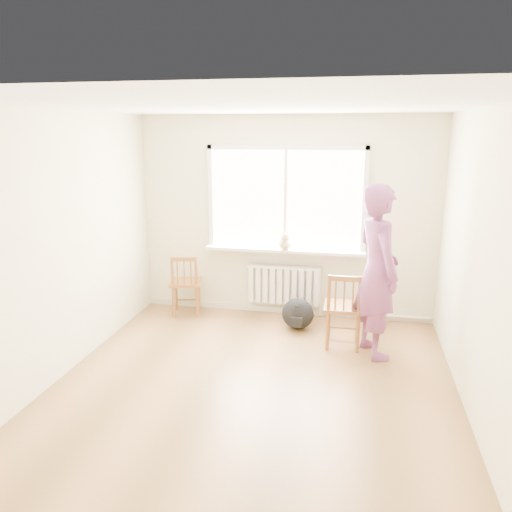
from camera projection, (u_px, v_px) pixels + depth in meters
The scene contains 13 objects.
floor at pixel (251, 392), 4.90m from camera, with size 4.50×4.50×0.00m, color #9D6A40.
ceiling at pixel (250, 106), 4.23m from camera, with size 4.50×4.50×0.00m, color white.
back_wall at pixel (286, 218), 6.70m from camera, with size 4.00×0.01×2.70m, color beige.
window at pixel (286, 195), 6.60m from camera, with size 2.12×0.05×1.42m.
windowsill at pixel (284, 250), 6.70m from camera, with size 2.15×0.22×0.04m, color white.
radiator at pixel (284, 284), 6.84m from camera, with size 1.00×0.12×0.55m.
heating_pipe at pixel (376, 315), 6.71m from camera, with size 0.04×0.04×1.40m, color silver.
baseboard at pixel (284, 310), 7.01m from camera, with size 4.00×0.03×0.08m, color beige.
chair_left at pixel (186, 285), 6.85m from camera, with size 0.50×0.49×0.86m.
chair_right at pixel (344, 310), 5.80m from camera, with size 0.46×0.44×0.91m.
person at pixel (377, 272), 5.52m from camera, with size 0.71×0.47×1.95m, color #AF3A42.
cat at pixel (285, 242), 6.58m from camera, with size 0.22×0.42×0.28m.
backpack at pixel (298, 314), 6.41m from camera, with size 0.41×0.31×0.41m, color black.
Camera 1 is at (0.94, -4.32, 2.50)m, focal length 35.00 mm.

